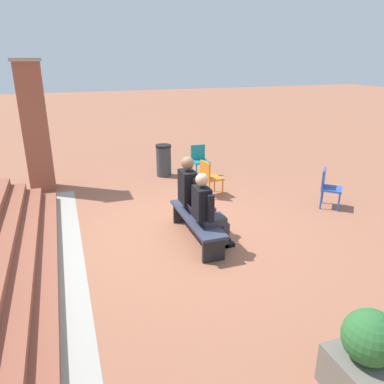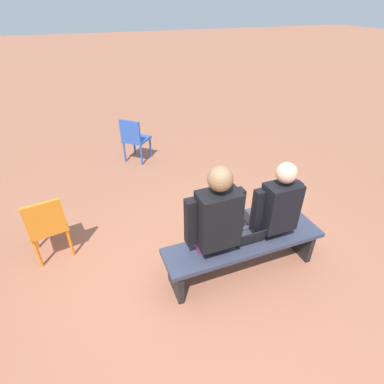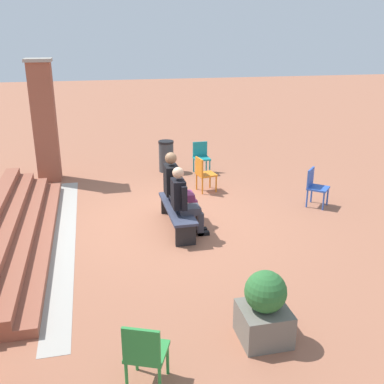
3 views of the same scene
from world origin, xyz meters
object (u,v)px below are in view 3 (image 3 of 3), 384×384
(person_student, at_px, (184,199))
(laptop, at_px, (177,205))
(planter, at_px, (265,309))
(bench, at_px, (177,211))
(plastic_chair_by_pillar, at_px, (203,172))
(plastic_chair_far_left, at_px, (315,185))
(plastic_chair_near_bench_left, at_px, (201,156))
(litter_bin, at_px, (166,156))
(person_adult, at_px, (177,185))
(plastic_chair_far_right, at_px, (145,352))

(person_student, xyz_separation_m, laptop, (0.33, 0.08, -0.22))
(laptop, distance_m, planter, 3.59)
(bench, relative_size, plastic_chair_by_pillar, 2.14)
(person_student, height_order, plastic_chair_far_left, person_student)
(bench, relative_size, laptop, 5.62)
(bench, distance_m, plastic_chair_by_pillar, 2.25)
(bench, xyz_separation_m, plastic_chair_near_bench_left, (3.52, -1.35, 0.13))
(bench, relative_size, person_student, 1.34)
(laptop, distance_m, litter_bin, 3.90)
(person_student, height_order, laptop, person_student)
(plastic_chair_near_bench_left, height_order, planter, planter)
(person_student, distance_m, laptop, 0.40)
(bench, height_order, plastic_chair_near_bench_left, plastic_chair_near_bench_left)
(person_student, bearing_deg, person_adult, -0.45)
(person_student, xyz_separation_m, plastic_chair_by_pillar, (2.35, -0.97, -0.24))
(laptop, distance_m, plastic_chair_by_pillar, 2.28)
(plastic_chair_far_right, xyz_separation_m, litter_bin, (7.95, -1.59, -0.05))
(plastic_chair_far_left, height_order, planter, planter)
(person_adult, distance_m, laptop, 0.47)
(plastic_chair_by_pillar, relative_size, litter_bin, 0.98)
(planter, relative_size, litter_bin, 1.09)
(planter, bearing_deg, bench, 6.34)
(planter, bearing_deg, plastic_chair_far_left, -34.19)
(plastic_chair_far_right, height_order, planter, planter)
(laptop, xyz_separation_m, plastic_chair_near_bench_left, (3.55, -1.36, -0.02))
(bench, bearing_deg, planter, -173.66)
(laptop, height_order, plastic_chair_near_bench_left, plastic_chair_near_bench_left)
(litter_bin, bearing_deg, plastic_chair_near_bench_left, -109.91)
(laptop, relative_size, plastic_chair_far_right, 0.38)
(bench, relative_size, plastic_chair_near_bench_left, 2.14)
(laptop, height_order, plastic_chair_by_pillar, plastic_chair_by_pillar)
(plastic_chair_near_bench_left, bearing_deg, plastic_chair_by_pillar, 168.27)
(bench, height_order, plastic_chair_by_pillar, plastic_chair_by_pillar)
(person_adult, distance_m, litter_bin, 3.52)
(person_student, bearing_deg, plastic_chair_by_pillar, -22.39)
(person_student, relative_size, plastic_chair_near_bench_left, 1.60)
(plastic_chair_far_right, relative_size, planter, 0.89)
(person_student, height_order, person_adult, person_adult)
(laptop, height_order, plastic_chair_far_right, plastic_chair_far_right)
(plastic_chair_by_pillar, bearing_deg, litter_bin, 17.63)
(person_adult, height_order, plastic_chair_by_pillar, person_adult)
(person_adult, bearing_deg, plastic_chair_near_bench_left, -22.03)
(litter_bin, bearing_deg, person_student, 174.86)
(person_adult, xyz_separation_m, plastic_chair_near_bench_left, (3.16, -1.28, -0.28))
(plastic_chair_near_bench_left, bearing_deg, planter, 172.37)
(plastic_chair_near_bench_left, distance_m, plastic_chair_by_pillar, 1.56)
(person_student, relative_size, person_adult, 0.93)
(plastic_chair_far_right, bearing_deg, plastic_chair_near_bench_left, -18.11)
(person_student, bearing_deg, planter, -174.17)
(bench, bearing_deg, plastic_chair_far_right, 164.45)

